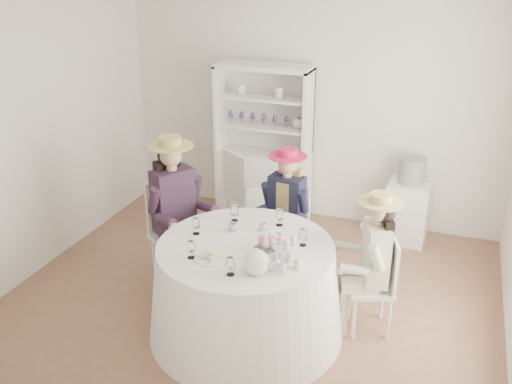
% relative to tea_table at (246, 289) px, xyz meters
% --- Properties ---
extents(ground, '(4.50, 4.50, 0.00)m').
position_rel_tea_table_xyz_m(ground, '(-0.13, 0.50, -0.42)').
color(ground, brown).
rests_on(ground, ground).
extents(ceiling, '(4.50, 4.50, 0.00)m').
position_rel_tea_table_xyz_m(ceiling, '(-0.13, 0.50, 2.28)').
color(ceiling, white).
rests_on(ceiling, wall_back).
extents(wall_back, '(4.50, 0.00, 4.50)m').
position_rel_tea_table_xyz_m(wall_back, '(-0.13, 2.50, 0.93)').
color(wall_back, white).
rests_on(wall_back, ground).
extents(wall_front, '(4.50, 0.00, 4.50)m').
position_rel_tea_table_xyz_m(wall_front, '(-0.13, -1.50, 0.93)').
color(wall_front, white).
rests_on(wall_front, ground).
extents(wall_left, '(0.00, 4.50, 4.50)m').
position_rel_tea_table_xyz_m(wall_left, '(-2.38, 0.50, 0.93)').
color(wall_left, white).
rests_on(wall_left, ground).
extents(tea_table, '(1.66, 1.66, 0.84)m').
position_rel_tea_table_xyz_m(tea_table, '(0.00, 0.00, 0.00)').
color(tea_table, white).
rests_on(tea_table, ground).
extents(hutch, '(1.13, 0.49, 1.87)m').
position_rel_tea_table_xyz_m(hutch, '(-0.63, 2.27, 0.25)').
color(hutch, silver).
rests_on(hutch, ground).
extents(side_table, '(0.47, 0.47, 0.70)m').
position_rel_tea_table_xyz_m(side_table, '(1.10, 2.20, -0.07)').
color(side_table, silver).
rests_on(side_table, ground).
extents(hatbox, '(0.33, 0.33, 0.29)m').
position_rel_tea_table_xyz_m(hatbox, '(1.10, 2.20, 0.42)').
color(hatbox, black).
rests_on(hatbox, side_table).
extents(guest_left, '(0.64, 0.60, 1.50)m').
position_rel_tea_table_xyz_m(guest_left, '(-0.91, 0.53, 0.43)').
color(guest_left, silver).
rests_on(guest_left, ground).
extents(guest_mid, '(0.49, 0.52, 1.32)m').
position_rel_tea_table_xyz_m(guest_mid, '(0.02, 1.06, 0.33)').
color(guest_mid, silver).
rests_on(guest_mid, ground).
extents(guest_right, '(0.53, 0.48, 1.28)m').
position_rel_tea_table_xyz_m(guest_right, '(0.98, 0.39, 0.30)').
color(guest_right, silver).
rests_on(guest_right, ground).
extents(spare_chair, '(0.62, 0.62, 1.07)m').
position_rel_tea_table_xyz_m(spare_chair, '(-0.61, 1.54, 0.16)').
color(spare_chair, silver).
rests_on(spare_chair, ground).
extents(teacup_a, '(0.10, 0.10, 0.06)m').
position_rel_tea_table_xyz_m(teacup_a, '(-0.20, 0.21, 0.45)').
color(teacup_a, white).
rests_on(teacup_a, tea_table).
extents(teacup_b, '(0.08, 0.08, 0.06)m').
position_rel_tea_table_xyz_m(teacup_b, '(0.04, 0.30, 0.45)').
color(teacup_b, white).
rests_on(teacup_b, tea_table).
extents(teacup_c, '(0.10, 0.10, 0.07)m').
position_rel_tea_table_xyz_m(teacup_c, '(0.24, 0.11, 0.46)').
color(teacup_c, white).
rests_on(teacup_c, tea_table).
extents(flower_bowl, '(0.25, 0.25, 0.05)m').
position_rel_tea_table_xyz_m(flower_bowl, '(0.21, -0.07, 0.45)').
color(flower_bowl, white).
rests_on(flower_bowl, tea_table).
extents(flower_arrangement, '(0.20, 0.19, 0.07)m').
position_rel_tea_table_xyz_m(flower_arrangement, '(0.22, -0.02, 0.52)').
color(flower_arrangement, pink).
rests_on(flower_arrangement, tea_table).
extents(table_teapot, '(0.28, 0.20, 0.21)m').
position_rel_tea_table_xyz_m(table_teapot, '(0.23, -0.37, 0.51)').
color(table_teapot, white).
rests_on(table_teapot, tea_table).
extents(sandwich_plate, '(0.27, 0.27, 0.06)m').
position_rel_tea_table_xyz_m(sandwich_plate, '(-0.17, -0.30, 0.44)').
color(sandwich_plate, white).
rests_on(sandwich_plate, tea_table).
extents(cupcake_stand, '(0.26, 0.26, 0.25)m').
position_rel_tea_table_xyz_m(cupcake_stand, '(0.41, -0.22, 0.51)').
color(cupcake_stand, white).
rests_on(cupcake_stand, tea_table).
extents(stemware_set, '(0.98, 0.98, 0.15)m').
position_rel_tea_table_xyz_m(stemware_set, '(0.00, -0.00, 0.50)').
color(stemware_set, white).
rests_on(stemware_set, tea_table).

